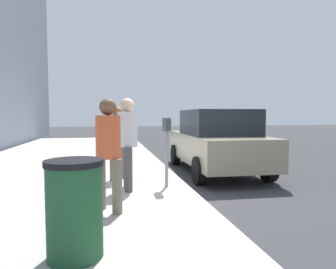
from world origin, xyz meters
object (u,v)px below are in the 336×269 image
(pedestrian_at_meter, at_px, (128,136))
(parking_officer, at_px, (118,137))
(pedestrian_bystander, at_px, (108,146))
(parking_meter, at_px, (167,137))
(parked_sedan_near, at_px, (216,141))
(trash_bin, at_px, (75,209))

(pedestrian_at_meter, xyz_separation_m, parking_officer, (1.02, 0.16, -0.10))
(pedestrian_at_meter, distance_m, pedestrian_bystander, 1.33)
(parking_meter, distance_m, parking_officer, 1.34)
(pedestrian_at_meter, relative_size, parked_sedan_near, 0.40)
(parked_sedan_near, relative_size, trash_bin, 4.41)
(parking_meter, xyz_separation_m, pedestrian_bystander, (-1.36, 1.16, -0.01))
(pedestrian_at_meter, distance_m, parked_sedan_near, 3.36)
(parking_meter, xyz_separation_m, trash_bin, (-2.79, 1.50, -0.51))
(trash_bin, bearing_deg, parking_meter, -28.22)
(parking_meter, relative_size, trash_bin, 1.40)
(parking_meter, xyz_separation_m, pedestrian_at_meter, (-0.08, 0.80, 0.05))
(pedestrian_bystander, distance_m, parked_sedan_near, 4.50)
(parking_meter, height_order, parking_officer, parking_officer)
(pedestrian_at_meter, xyz_separation_m, parked_sedan_near, (2.08, -2.61, -0.32))
(pedestrian_at_meter, relative_size, parking_officer, 1.08)
(parking_meter, distance_m, pedestrian_bystander, 1.79)
(pedestrian_at_meter, xyz_separation_m, pedestrian_bystander, (-1.28, 0.37, -0.06))
(pedestrian_at_meter, bearing_deg, parking_meter, 4.81)
(parking_meter, relative_size, parking_officer, 0.84)
(pedestrian_bystander, height_order, trash_bin, pedestrian_bystander)
(pedestrian_at_meter, height_order, parked_sedan_near, pedestrian_at_meter)
(pedestrian_at_meter, bearing_deg, parked_sedan_near, 37.79)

